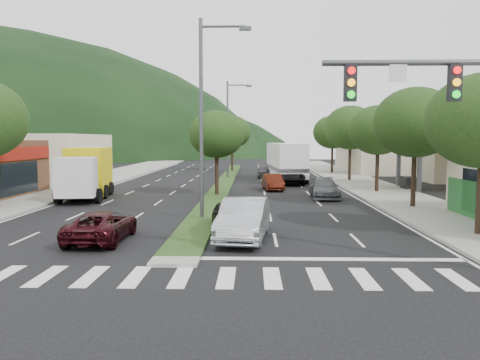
{
  "coord_description": "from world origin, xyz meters",
  "views": [
    {
      "loc": [
        2.56,
        -15.49,
        4.08
      ],
      "look_at": [
        1.85,
        11.37,
        1.73
      ],
      "focal_mm": 35.0,
      "sensor_mm": 36.0,
      "label": 1
    }
  ],
  "objects_px": {
    "streetlight_near": "(205,109)",
    "motorhome": "(286,161)",
    "tree_r_b": "(415,123)",
    "tree_r_e": "(333,132)",
    "streetlight_mid": "(230,125)",
    "tree_r_d": "(350,128)",
    "car_queue_a": "(229,216)",
    "tree_med_far": "(232,132)",
    "car_queue_d": "(290,176)",
    "box_truck": "(87,175)",
    "suv_maroon": "(102,226)",
    "car_queue_e": "(266,171)",
    "traffic_signal": "(473,120)",
    "sedan_silver": "(244,219)",
    "car_queue_c": "(273,182)",
    "car_queue_b": "(324,188)",
    "tree_r_c": "(378,130)",
    "tree_med_near": "(217,134)"
  },
  "relations": [
    {
      "from": "streetlight_near",
      "to": "motorhome",
      "type": "xyz_separation_m",
      "value": [
        5.67,
        22.45,
        -3.62
      ]
    },
    {
      "from": "tree_r_c",
      "to": "tree_r_d",
      "type": "height_order",
      "value": "tree_r_d"
    },
    {
      "from": "tree_r_b",
      "to": "tree_r_e",
      "type": "xyz_separation_m",
      "value": [
        0.0,
        28.0,
        -0.14
      ]
    },
    {
      "from": "traffic_signal",
      "to": "tree_med_far",
      "type": "distance_m",
      "value": 46.43
    },
    {
      "from": "tree_med_far",
      "to": "car_queue_d",
      "type": "distance_m",
      "value": 18.58
    },
    {
      "from": "car_queue_d",
      "to": "box_truck",
      "type": "height_order",
      "value": "box_truck"
    },
    {
      "from": "tree_r_b",
      "to": "streetlight_mid",
      "type": "bearing_deg",
      "value": 119.32
    },
    {
      "from": "car_queue_e",
      "to": "box_truck",
      "type": "height_order",
      "value": "box_truck"
    },
    {
      "from": "tree_r_e",
      "to": "tree_med_near",
      "type": "bearing_deg",
      "value": -118.61
    },
    {
      "from": "car_queue_b",
      "to": "car_queue_e",
      "type": "distance_m",
      "value": 17.81
    },
    {
      "from": "tree_r_d",
      "to": "car_queue_a",
      "type": "height_order",
      "value": "tree_r_d"
    },
    {
      "from": "car_queue_c",
      "to": "car_queue_d",
      "type": "xyz_separation_m",
      "value": [
        1.77,
        5.0,
        0.11
      ]
    },
    {
      "from": "tree_med_far",
      "to": "car_queue_b",
      "type": "distance_m",
      "value": 28.44
    },
    {
      "from": "tree_r_c",
      "to": "tree_med_near",
      "type": "height_order",
      "value": "tree_r_c"
    },
    {
      "from": "traffic_signal",
      "to": "streetlight_near",
      "type": "distance_m",
      "value": 13.03
    },
    {
      "from": "streetlight_mid",
      "to": "tree_r_d",
      "type": "bearing_deg",
      "value": -14.27
    },
    {
      "from": "tree_r_d",
      "to": "car_queue_e",
      "type": "distance_m",
      "value": 10.16
    },
    {
      "from": "traffic_signal",
      "to": "streetlight_near",
      "type": "relative_size",
      "value": 0.7
    },
    {
      "from": "suv_maroon",
      "to": "box_truck",
      "type": "bearing_deg",
      "value": -67.96
    },
    {
      "from": "suv_maroon",
      "to": "motorhome",
      "type": "height_order",
      "value": "motorhome"
    },
    {
      "from": "tree_r_e",
      "to": "car_queue_d",
      "type": "distance_m",
      "value": 14.97
    },
    {
      "from": "car_queue_c",
      "to": "car_queue_e",
      "type": "height_order",
      "value": "car_queue_e"
    },
    {
      "from": "box_truck",
      "to": "streetlight_mid",
      "type": "bearing_deg",
      "value": -126.19
    },
    {
      "from": "tree_med_near",
      "to": "suv_maroon",
      "type": "height_order",
      "value": "tree_med_near"
    },
    {
      "from": "traffic_signal",
      "to": "sedan_silver",
      "type": "relative_size",
      "value": 1.39
    },
    {
      "from": "motorhome",
      "to": "tree_med_near",
      "type": "bearing_deg",
      "value": -120.18
    },
    {
      "from": "car_queue_e",
      "to": "car_queue_c",
      "type": "bearing_deg",
      "value": -86.31
    },
    {
      "from": "tree_r_d",
      "to": "car_queue_c",
      "type": "bearing_deg",
      "value": -133.98
    },
    {
      "from": "tree_r_e",
      "to": "motorhome",
      "type": "distance_m",
      "value": 11.72
    },
    {
      "from": "streetlight_near",
      "to": "motorhome",
      "type": "relative_size",
      "value": 1.02
    },
    {
      "from": "car_queue_a",
      "to": "box_truck",
      "type": "relative_size",
      "value": 0.5
    },
    {
      "from": "sedan_silver",
      "to": "car_queue_d",
      "type": "xyz_separation_m",
      "value": [
        3.76,
        23.58,
        -0.07
      ]
    },
    {
      "from": "tree_r_c",
      "to": "tree_med_near",
      "type": "bearing_deg",
      "value": -170.54
    },
    {
      "from": "suv_maroon",
      "to": "car_queue_b",
      "type": "distance_m",
      "value": 17.89
    },
    {
      "from": "sedan_silver",
      "to": "motorhome",
      "type": "bearing_deg",
      "value": 88.83
    },
    {
      "from": "tree_med_far",
      "to": "streetlight_mid",
      "type": "distance_m",
      "value": 11.02
    },
    {
      "from": "car_queue_c",
      "to": "car_queue_d",
      "type": "bearing_deg",
      "value": 64.26
    },
    {
      "from": "car_queue_b",
      "to": "streetlight_mid",
      "type": "bearing_deg",
      "value": 117.53
    },
    {
      "from": "car_queue_b",
      "to": "tree_r_e",
      "type": "bearing_deg",
      "value": 82.03
    },
    {
      "from": "car_queue_c",
      "to": "box_truck",
      "type": "height_order",
      "value": "box_truck"
    },
    {
      "from": "traffic_signal",
      "to": "sedan_silver",
      "type": "distance_m",
      "value": 9.21
    },
    {
      "from": "tree_r_e",
      "to": "car_queue_d",
      "type": "xyz_separation_m",
      "value": [
        -6.02,
        -13.07,
        -4.13
      ]
    },
    {
      "from": "car_queue_b",
      "to": "sedan_silver",
      "type": "bearing_deg",
      "value": -108.7
    },
    {
      "from": "tree_r_b",
      "to": "streetlight_mid",
      "type": "xyz_separation_m",
      "value": [
        -11.79,
        21.0,
        0.55
      ]
    },
    {
      "from": "tree_r_e",
      "to": "motorhome",
      "type": "relative_size",
      "value": 0.69
    },
    {
      "from": "car_queue_c",
      "to": "motorhome",
      "type": "xyz_separation_m",
      "value": [
        1.66,
        8.52,
        1.31
      ]
    },
    {
      "from": "tree_med_far",
      "to": "streetlight_near",
      "type": "distance_m",
      "value": 36.01
    },
    {
      "from": "tree_r_e",
      "to": "car_queue_e",
      "type": "bearing_deg",
      "value": -144.89
    },
    {
      "from": "tree_med_far",
      "to": "box_truck",
      "type": "relative_size",
      "value": 0.94
    },
    {
      "from": "tree_r_e",
      "to": "motorhome",
      "type": "bearing_deg",
      "value": -122.69
    }
  ]
}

